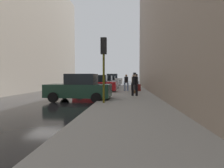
% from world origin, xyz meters
% --- Properties ---
extents(ground_plane, '(120.00, 120.00, 0.00)m').
position_xyz_m(ground_plane, '(0.00, 0.00, 0.00)').
color(ground_plane, black).
extents(sidewalk, '(4.00, 40.00, 0.15)m').
position_xyz_m(sidewalk, '(6.00, 0.00, 0.07)').
color(sidewalk, gray).
rests_on(sidewalk, ground_plane).
extents(parked_dark_green_sedan, '(4.25, 2.16, 1.79)m').
position_xyz_m(parked_dark_green_sedan, '(2.65, -0.74, 0.85)').
color(parked_dark_green_sedan, '#193828').
rests_on(parked_dark_green_sedan, ground_plane).
extents(parked_red_hatchback, '(4.23, 2.11, 1.79)m').
position_xyz_m(parked_red_hatchback, '(2.65, 5.20, 0.85)').
color(parked_red_hatchback, '#B2191E').
rests_on(parked_red_hatchback, ground_plane).
extents(parked_silver_sedan, '(4.26, 2.18, 1.79)m').
position_xyz_m(parked_silver_sedan, '(2.65, 10.97, 0.85)').
color(parked_silver_sedan, '#B7BABF').
rests_on(parked_silver_sedan, ground_plane).
extents(parked_gray_coupe, '(4.22, 2.09, 1.79)m').
position_xyz_m(parked_gray_coupe, '(2.65, 17.03, 0.85)').
color(parked_gray_coupe, slate).
rests_on(parked_gray_coupe, ground_plane).
extents(parked_white_van, '(4.65, 2.16, 2.25)m').
position_xyz_m(parked_white_van, '(2.65, 23.00, 1.03)').
color(parked_white_van, silver).
rests_on(parked_white_van, ground_plane).
extents(fire_hydrant, '(0.42, 0.22, 0.70)m').
position_xyz_m(fire_hydrant, '(4.45, 6.20, 0.50)').
color(fire_hydrant, red).
rests_on(fire_hydrant, sidewalk).
extents(traffic_light, '(0.32, 0.32, 3.60)m').
position_xyz_m(traffic_light, '(4.50, -2.46, 2.76)').
color(traffic_light, '#514C0F').
rests_on(traffic_light, sidewalk).
extents(pedestrian_in_tan_coat, '(0.52, 0.44, 1.71)m').
position_xyz_m(pedestrian_in_tan_coat, '(6.47, 7.02, 1.10)').
color(pedestrian_in_tan_coat, black).
rests_on(pedestrian_in_tan_coat, sidewalk).
extents(pedestrian_with_beanie, '(0.53, 0.50, 1.78)m').
position_xyz_m(pedestrian_with_beanie, '(6.92, 8.98, 1.14)').
color(pedestrian_with_beanie, '#333338').
rests_on(pedestrian_with_beanie, sidewalk).
extents(pedestrian_with_fedora, '(0.53, 0.48, 1.78)m').
position_xyz_m(pedestrian_with_fedora, '(6.37, 1.34, 1.14)').
color(pedestrian_with_fedora, black).
rests_on(pedestrian_with_fedora, sidewalk).
extents(pedestrian_in_jeans, '(0.52, 0.47, 1.71)m').
position_xyz_m(pedestrian_in_jeans, '(5.69, 6.08, 1.10)').
color(pedestrian_in_jeans, '#728CB2').
rests_on(pedestrian_in_jeans, sidewalk).
extents(rolling_suitcase, '(0.43, 0.60, 1.04)m').
position_xyz_m(rolling_suitcase, '(6.98, 6.32, 0.49)').
color(rolling_suitcase, '#591414').
rests_on(rolling_suitcase, sidewalk).
extents(duffel_bag, '(0.32, 0.44, 0.28)m').
position_xyz_m(duffel_bag, '(6.40, 3.47, 0.29)').
color(duffel_bag, '#472D19').
rests_on(duffel_bag, sidewalk).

